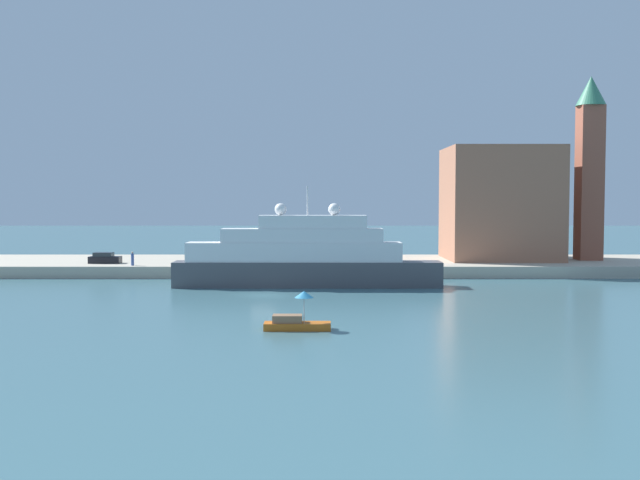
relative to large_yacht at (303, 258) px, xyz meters
name	(u,v)px	position (x,y,z in m)	size (l,w,h in m)	color
ground	(263,296)	(-3.86, -7.67, -3.19)	(400.00, 400.00, 0.00)	#3D6670
quay_dock	(278,265)	(-3.86, 18.39, -2.46)	(110.00, 20.12, 1.47)	#B7AD99
large_yacht	(303,258)	(0.00, 0.00, 0.00)	(29.55, 3.53, 11.15)	#4C4C51
small_motorboat	(296,320)	(0.05, -27.44, -2.44)	(4.95, 1.57, 2.90)	#C66019
harbor_building	(500,203)	(26.46, 19.99, 5.92)	(14.62, 13.21, 15.28)	#9E664C
bell_tower	(589,161)	(38.25, 18.86, 11.66)	(4.01, 4.01, 24.72)	#93513D
parked_car	(104,258)	(-25.84, 13.31, -1.11)	(3.95, 1.76, 1.41)	black
person_figure	(132,259)	(-21.45, 10.04, -0.92)	(0.36, 0.36, 1.73)	#334C8C
mooring_bollard	(328,263)	(2.86, 9.29, -1.36)	(0.37, 0.37, 0.72)	black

